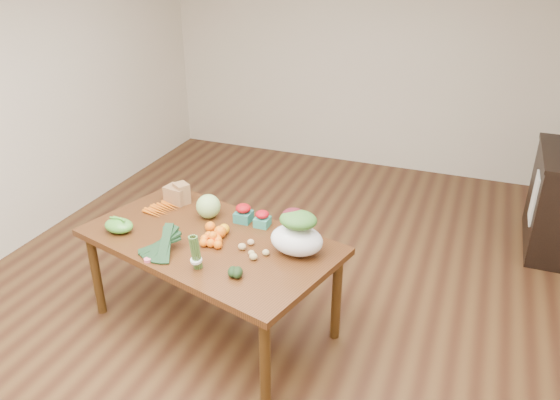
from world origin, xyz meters
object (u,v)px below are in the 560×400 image
at_px(cabbage, 208,206).
at_px(asparagus_bundle, 196,252).
at_px(mandarin_cluster, 213,238).
at_px(kale_bunch, 158,244).
at_px(dining_table, 212,283).
at_px(paper_bag, 177,193).
at_px(salad_bag, 297,235).

bearing_deg(cabbage, asparagus_bundle, -68.50).
xyz_separation_m(cabbage, mandarin_cluster, (0.21, -0.34, -0.04)).
distance_m(mandarin_cluster, asparagus_bundle, 0.33).
distance_m(kale_bunch, asparagus_bundle, 0.33).
relative_size(dining_table, asparagus_bundle, 7.17).
height_order(paper_bag, asparagus_bundle, asparagus_bundle).
height_order(kale_bunch, salad_bag, salad_bag).
bearing_deg(mandarin_cluster, kale_bunch, -136.07).
bearing_deg(kale_bunch, asparagus_bundle, 4.81).
bearing_deg(mandarin_cluster, paper_bag, 140.14).
bearing_deg(cabbage, dining_table, -61.91).
bearing_deg(salad_bag, mandarin_cluster, -170.60).
distance_m(kale_bunch, salad_bag, 0.93).
distance_m(cabbage, kale_bunch, 0.60).
distance_m(cabbage, asparagus_bundle, 0.71).
distance_m(paper_bag, kale_bunch, 0.79).
relative_size(mandarin_cluster, salad_bag, 0.50).
xyz_separation_m(dining_table, kale_bunch, (-0.21, -0.31, 0.45)).
xyz_separation_m(mandarin_cluster, salad_bag, (0.58, 0.10, 0.09)).
relative_size(cabbage, kale_bunch, 0.46).
bearing_deg(dining_table, cabbage, 133.26).
bearing_deg(mandarin_cluster, cabbage, 121.94).
bearing_deg(mandarin_cluster, asparagus_bundle, -81.41).
bearing_deg(paper_bag, mandarin_cluster, -39.86).
bearing_deg(kale_bunch, mandarin_cluster, 59.10).
height_order(cabbage, kale_bunch, cabbage).
xyz_separation_m(paper_bag, salad_bag, (1.15, -0.38, 0.06)).
xyz_separation_m(kale_bunch, asparagus_bundle, (0.32, -0.06, 0.05)).
bearing_deg(salad_bag, cabbage, 163.00).
relative_size(kale_bunch, asparagus_bundle, 1.60).
relative_size(kale_bunch, salad_bag, 1.11).
bearing_deg(paper_bag, salad_bag, -18.20).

